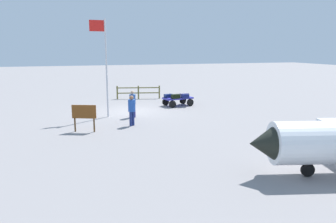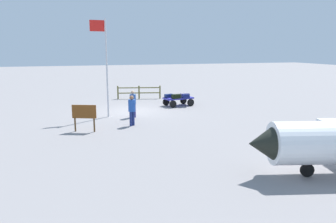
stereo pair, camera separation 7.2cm
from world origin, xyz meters
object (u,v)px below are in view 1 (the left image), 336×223
at_px(luggage_cart, 178,100).
at_px(worker_lead, 133,102).
at_px(suitcase_olive, 184,95).
at_px(suitcase_dark, 185,96).
at_px(flagpole, 104,60).
at_px(suitcase_maroon, 168,96).
at_px(suitcase_tan, 176,96).
at_px(worker_trailing, 132,108).
at_px(signboard, 84,114).

bearing_deg(luggage_cart, worker_lead, 37.42).
bearing_deg(worker_lead, suitcase_olive, -145.98).
distance_m(suitcase_dark, flagpole, 6.64).
height_order(suitcase_maroon, worker_lead, worker_lead).
height_order(suitcase_tan, worker_lead, worker_lead).
bearing_deg(suitcase_olive, luggage_cart, -1.82).
bearing_deg(flagpole, luggage_cart, -156.38).
xyz_separation_m(suitcase_olive, worker_trailing, (4.89, 5.08, 0.21)).
relative_size(suitcase_olive, worker_trailing, 0.39).
bearing_deg(flagpole, suitcase_dark, -161.90).
bearing_deg(flagpole, suitcase_maroon, -151.98).
height_order(luggage_cart, suitcase_dark, suitcase_dark).
relative_size(suitcase_olive, worker_lead, 0.40).
bearing_deg(suitcase_dark, worker_trailing, 44.01).
height_order(luggage_cart, signboard, signboard).
bearing_deg(suitcase_dark, luggage_cart, -48.61).
distance_m(luggage_cart, signboard, 8.92).
bearing_deg(flagpole, suitcase_olive, -158.31).
xyz_separation_m(worker_lead, flagpole, (1.48, -0.63, 2.45)).
relative_size(suitcase_maroon, signboard, 0.49).
bearing_deg(luggage_cart, suitcase_maroon, -14.80).
relative_size(suitcase_tan, worker_trailing, 0.40).
bearing_deg(worker_trailing, signboard, 12.68).
bearing_deg(luggage_cart, suitcase_dark, 131.39).
bearing_deg(suitcase_tan, worker_lead, 35.13).
xyz_separation_m(luggage_cart, worker_trailing, (4.39, 5.10, 0.51)).
relative_size(suitcase_tan, suitcase_maroon, 1.00).
relative_size(suitcase_dark, worker_trailing, 0.34).
distance_m(worker_trailing, flagpole, 3.80).
bearing_deg(suitcase_olive, suitcase_maroon, -9.23).
xyz_separation_m(suitcase_olive, flagpole, (5.88, 2.34, 2.65)).
xyz_separation_m(suitcase_maroon, worker_lead, (3.26, 3.15, 0.22)).
relative_size(worker_trailing, flagpole, 0.28).
xyz_separation_m(suitcase_maroon, worker_trailing, (3.75, 5.27, 0.23)).
xyz_separation_m(luggage_cart, worker_lead, (3.90, 2.98, 0.50)).
height_order(suitcase_maroon, suitcase_olive, suitcase_olive).
distance_m(suitcase_maroon, flagpole, 6.00).
height_order(suitcase_olive, worker_lead, worker_lead).
relative_size(worker_lead, flagpole, 0.28).
xyz_separation_m(suitcase_tan, suitcase_maroon, (0.32, -0.63, -0.03)).
height_order(luggage_cart, suitcase_olive, suitcase_olive).
xyz_separation_m(luggage_cart, suitcase_tan, (0.31, 0.46, 0.31)).
height_order(worker_trailing, flagpole, flagpole).
height_order(suitcase_dark, flagpole, flagpole).
height_order(suitcase_tan, signboard, signboard).
distance_m(flagpole, signboard, 4.40).
bearing_deg(worker_lead, suitcase_tan, -144.87).
distance_m(suitcase_tan, suitcase_olive, 0.93).
xyz_separation_m(suitcase_tan, worker_lead, (3.58, 2.52, 0.19)).
bearing_deg(flagpole, worker_lead, 157.00).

